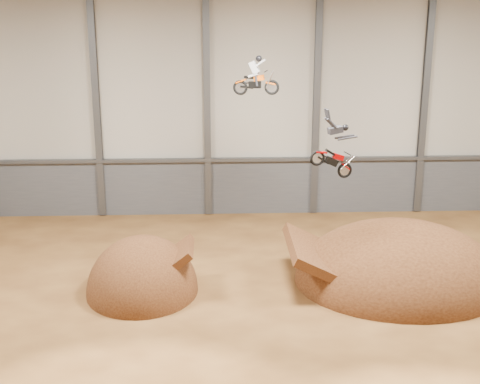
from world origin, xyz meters
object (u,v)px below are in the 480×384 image
(takeoff_ramp, at_px, (143,291))
(landing_ramp, at_px, (398,281))
(fmx_rider_b, at_px, (329,144))
(fmx_rider_a, at_px, (256,74))

(takeoff_ramp, distance_m, landing_ramp, 12.36)
(landing_ramp, height_order, fmx_rider_b, fmx_rider_b)
(takeoff_ramp, height_order, fmx_rider_a, fmx_rider_a)
(landing_ramp, xyz_separation_m, fmx_rider_b, (-3.87, -1.16, 7.13))
(takeoff_ramp, relative_size, fmx_rider_a, 2.69)
(fmx_rider_a, bearing_deg, fmx_rider_b, -36.49)
(takeoff_ramp, bearing_deg, fmx_rider_b, -3.80)
(fmx_rider_b, bearing_deg, fmx_rider_a, 115.36)
(takeoff_ramp, distance_m, fmx_rider_a, 11.66)
(fmx_rider_a, distance_m, fmx_rider_b, 5.44)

